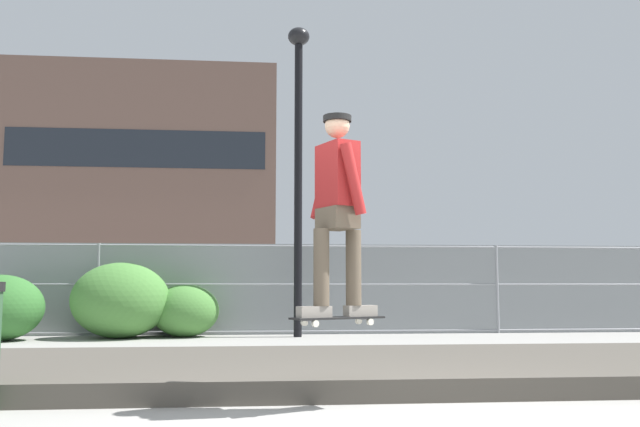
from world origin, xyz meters
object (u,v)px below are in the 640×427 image
Objects in this scene: street_lamp at (298,139)px; shrub_left at (0,308)px; skater at (337,200)px; parked_car_mid at (460,292)px; shrub_right at (185,311)px; parked_car_near at (213,292)px; skateboard at (338,318)px; shrub_center at (120,300)px.

street_lamp reaches higher than shrub_left.
skater is 12.29m from parked_car_mid.
skater is 1.29× the size of shrub_right.
shrub_right is at bearing 175.92° from street_lamp.
skater is 7.97m from street_lamp.
parked_car_mid is (6.32, -0.12, 0.00)m from parked_car_near.
shrub_center is at bearing 113.20° from skateboard.
shrub_left reaches higher than skateboard.
shrub_center is (-7.80, -3.78, -0.12)m from parked_car_mid.
street_lamp is 6.38m from shrub_left.
street_lamp is at bearing -139.74° from parked_car_mid.
parked_car_mid is at bearing 23.20° from shrub_left.
shrub_left is 1.18× the size of shrub_right.
parked_car_near is 3.37× the size of shrub_right.
skater is at bearing -81.19° from parked_car_near.
parked_car_near reaches higher than shrub_center.
skateboard is 0.62× the size of shrub_right.
street_lamp reaches higher than shrub_center.
parked_car_near reaches higher than shrub_left.
parked_car_mid is 3.43× the size of shrub_right.
parked_car_near is (-1.78, 11.51, -0.87)m from skater.
shrub_left is at bearing -168.95° from shrub_right.
parked_car_mid reaches higher than shrub_left.
shrub_left is at bearing 126.45° from skater.
street_lamp reaches higher than skater.
skateboard is 12.26m from parked_car_mid.
parked_car_mid is (4.42, 3.74, -3.09)m from street_lamp.
street_lamp reaches higher than parked_car_near.
skater is 0.38× the size of parked_car_near.
shrub_right reaches higher than skateboard.
shrub_right is (-2.06, 7.81, -0.23)m from skateboard.
shrub_right is at bearing 104.81° from skater.
parked_car_near is (-1.91, 3.86, -3.09)m from street_lamp.
skateboard is 0.13× the size of street_lamp.
skater is 0.27× the size of street_lamp.
skateboard is at bearing -81.19° from parked_car_near.
skateboard is 0.53× the size of shrub_left.
shrub_right is (1.20, 0.20, -0.21)m from shrub_center.
skater reaches higher than shrub_center.
shrub_center is (-3.38, -0.04, -3.21)m from street_lamp.
shrub_right is (-2.19, 0.16, -3.42)m from street_lamp.
parked_car_near is at bearing 178.92° from parked_car_mid.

